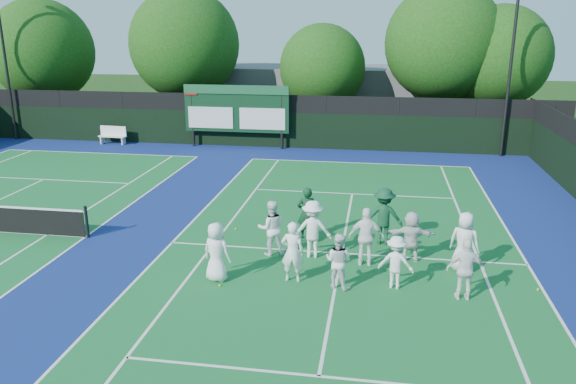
# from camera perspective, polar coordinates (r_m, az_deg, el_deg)

# --- Properties ---
(ground) EXTENTS (120.00, 120.00, 0.00)m
(ground) POSITION_cam_1_polar(r_m,az_deg,el_deg) (16.61, 5.20, -7.58)
(ground) COLOR #16340E
(ground) RESTS_ON ground
(court_apron) EXTENTS (34.00, 32.00, 0.01)m
(court_apron) POSITION_cam_1_polar(r_m,az_deg,el_deg) (18.82, -13.16, -4.95)
(court_apron) COLOR navy
(court_apron) RESTS_ON ground
(near_court) EXTENTS (11.05, 23.85, 0.01)m
(near_court) POSITION_cam_1_polar(r_m,az_deg,el_deg) (17.52, 5.44, -6.22)
(near_court) COLOR #135E29
(near_court) RESTS_ON ground
(back_fence) EXTENTS (34.00, 0.08, 3.00)m
(back_fence) POSITION_cam_1_polar(r_m,az_deg,el_deg) (32.34, -3.32, 6.99)
(back_fence) COLOR black
(back_fence) RESTS_ON ground
(scoreboard) EXTENTS (6.00, 0.21, 3.55)m
(scoreboard) POSITION_cam_1_polar(r_m,az_deg,el_deg) (32.05, -5.29, 8.37)
(scoreboard) COLOR black
(scoreboard) RESTS_ON ground
(clubhouse) EXTENTS (18.00, 6.00, 4.00)m
(clubhouse) POSITION_cam_1_polar(r_m,az_deg,el_deg) (39.52, 4.97, 9.67)
(clubhouse) COLOR #59595E
(clubhouse) RESTS_ON ground
(light_pole_left) EXTENTS (1.20, 0.30, 10.12)m
(light_pole_left) POSITION_cam_1_polar(r_m,az_deg,el_deg) (37.83, -27.10, 14.20)
(light_pole_left) COLOR black
(light_pole_left) RESTS_ON ground
(light_pole_right) EXTENTS (1.20, 0.30, 10.12)m
(light_pole_right) POSITION_cam_1_polar(r_m,az_deg,el_deg) (31.50, 22.00, 14.63)
(light_pole_right) COLOR black
(light_pole_right) RESTS_ON ground
(bench) EXTENTS (1.69, 0.59, 1.05)m
(bench) POSITION_cam_1_polar(r_m,az_deg,el_deg) (34.73, -17.36, 5.60)
(bench) COLOR white
(bench) RESTS_ON ground
(tree_a) EXTENTS (6.69, 6.69, 8.44)m
(tree_a) POSITION_cam_1_polar(r_m,az_deg,el_deg) (41.01, -23.47, 12.75)
(tree_a) COLOR black
(tree_a) RESTS_ON ground
(tree_b) EXTENTS (6.82, 6.82, 8.99)m
(tree_b) POSITION_cam_1_polar(r_m,az_deg,el_deg) (36.74, -10.18, 14.28)
(tree_b) COLOR black
(tree_b) RESTS_ON ground
(tree_c) EXTENTS (5.19, 5.19, 6.88)m
(tree_c) POSITION_cam_1_polar(r_m,az_deg,el_deg) (34.95, 3.76, 12.32)
(tree_c) COLOR black
(tree_c) RESTS_ON ground
(tree_d) EXTENTS (6.77, 6.77, 9.15)m
(tree_d) POSITION_cam_1_polar(r_m,az_deg,el_deg) (34.90, 15.75, 14.11)
(tree_d) COLOR black
(tree_d) RESTS_ON ground
(tree_e) EXTENTS (5.87, 5.87, 7.93)m
(tree_e) POSITION_cam_1_polar(r_m,az_deg,el_deg) (35.40, 20.84, 12.48)
(tree_e) COLOR black
(tree_e) RESTS_ON ground
(tennis_ball_0) EXTENTS (0.07, 0.07, 0.07)m
(tennis_ball_0) POSITION_cam_1_polar(r_m,az_deg,el_deg) (15.47, -6.96, -9.40)
(tennis_ball_0) COLOR #B0CE18
(tennis_ball_0) RESTS_ON ground
(tennis_ball_2) EXTENTS (0.07, 0.07, 0.07)m
(tennis_ball_2) POSITION_cam_1_polar(r_m,az_deg,el_deg) (16.54, 24.06, -9.04)
(tennis_ball_2) COLOR #B0CE18
(tennis_ball_2) RESTS_ON ground
(tennis_ball_3) EXTENTS (0.07, 0.07, 0.07)m
(tennis_ball_3) POSITION_cam_1_polar(r_m,az_deg,el_deg) (19.45, -5.32, -3.75)
(tennis_ball_3) COLOR #B0CE18
(tennis_ball_3) RESTS_ON ground
(tennis_ball_4) EXTENTS (0.07, 0.07, 0.07)m
(tennis_ball_4) POSITION_cam_1_polar(r_m,az_deg,el_deg) (20.07, 9.24, -3.25)
(tennis_ball_4) COLOR #B0CE18
(tennis_ball_4) RESTS_ON ground
(player_front_0) EXTENTS (0.94, 0.75, 1.68)m
(player_front_0) POSITION_cam_1_polar(r_m,az_deg,el_deg) (15.53, -7.28, -6.06)
(player_front_0) COLOR white
(player_front_0) RESTS_ON ground
(player_front_1) EXTENTS (0.63, 0.42, 1.73)m
(player_front_1) POSITION_cam_1_polar(r_m,az_deg,el_deg) (15.35, 0.46, -6.09)
(player_front_1) COLOR white
(player_front_1) RESTS_ON ground
(player_front_2) EXTENTS (0.91, 0.81, 1.54)m
(player_front_2) POSITION_cam_1_polar(r_m,az_deg,el_deg) (15.09, 5.14, -6.98)
(player_front_2) COLOR white
(player_front_2) RESTS_ON ground
(player_front_3) EXTENTS (1.03, 0.70, 1.47)m
(player_front_3) POSITION_cam_1_polar(r_m,az_deg,el_deg) (15.29, 10.91, -7.03)
(player_front_3) COLOR white
(player_front_3) RESTS_ON ground
(player_front_4) EXTENTS (0.98, 0.44, 1.65)m
(player_front_4) POSITION_cam_1_polar(r_m,az_deg,el_deg) (15.08, 17.61, -7.52)
(player_front_4) COLOR white
(player_front_4) RESTS_ON ground
(player_back_0) EXTENTS (1.00, 0.89, 1.72)m
(player_back_0) POSITION_cam_1_polar(r_m,az_deg,el_deg) (17.09, -1.72, -3.67)
(player_back_0) COLOR white
(player_back_0) RESTS_ON ground
(player_back_1) EXTENTS (1.21, 0.78, 1.78)m
(player_back_1) POSITION_cam_1_polar(r_m,az_deg,el_deg) (16.92, 2.51, -3.80)
(player_back_1) COLOR white
(player_back_1) RESTS_ON ground
(player_back_2) EXTENTS (1.04, 0.45, 1.76)m
(player_back_2) POSITION_cam_1_polar(r_m,az_deg,el_deg) (16.49, 7.97, -4.54)
(player_back_2) COLOR white
(player_back_2) RESTS_ON ground
(player_back_3) EXTENTS (1.46, 0.51, 1.56)m
(player_back_3) POSITION_cam_1_polar(r_m,az_deg,el_deg) (17.05, 12.39, -4.42)
(player_back_3) COLOR silver
(player_back_3) RESTS_ON ground
(player_back_4) EXTENTS (1.01, 0.85, 1.76)m
(player_back_4) POSITION_cam_1_polar(r_m,az_deg,el_deg) (16.75, 17.48, -4.85)
(player_back_4) COLOR silver
(player_back_4) RESTS_ON ground
(coach_left) EXTENTS (0.72, 0.55, 1.75)m
(coach_left) POSITION_cam_1_polar(r_m,az_deg,el_deg) (18.36, 1.91, -2.16)
(coach_left) COLOR #0E331C
(coach_left) RESTS_ON ground
(coach_right) EXTENTS (1.20, 0.69, 1.86)m
(coach_right) POSITION_cam_1_polar(r_m,az_deg,el_deg) (18.15, 9.71, -2.44)
(coach_right) COLOR #103D24
(coach_right) RESTS_ON ground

